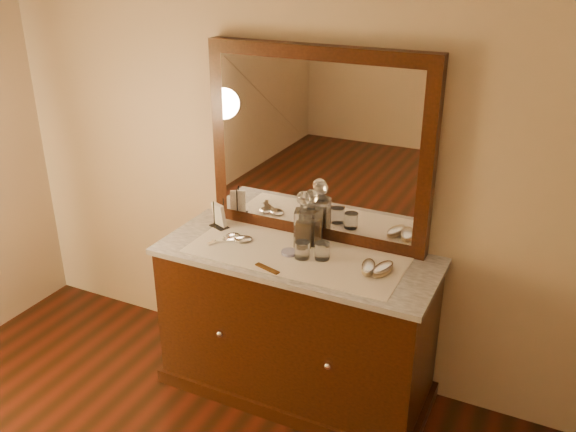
{
  "coord_description": "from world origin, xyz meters",
  "views": [
    {
      "loc": [
        1.17,
        -0.55,
        2.29
      ],
      "look_at": [
        0.0,
        1.85,
        1.1
      ],
      "focal_mm": 38.28,
      "sensor_mm": 36.0,
      "label": 1
    }
  ],
  "objects_px": {
    "decanter_right": "(311,223)",
    "decanter_left": "(304,224)",
    "dresser_cabinet": "(296,327)",
    "pin_dish": "(289,252)",
    "hand_mirror_inner": "(239,239)",
    "hand_mirror_outer": "(229,237)",
    "mirror_frame": "(318,146)",
    "brush_near": "(368,267)",
    "comb": "(267,268)",
    "napkin_rack": "(219,216)",
    "brush_far": "(383,269)"
  },
  "relations": [
    {
      "from": "comb",
      "to": "brush_far",
      "type": "distance_m",
      "value": 0.55
    },
    {
      "from": "napkin_rack",
      "to": "brush_far",
      "type": "height_order",
      "value": "napkin_rack"
    },
    {
      "from": "decanter_left",
      "to": "pin_dish",
      "type": "bearing_deg",
      "value": -99.08
    },
    {
      "from": "brush_near",
      "to": "hand_mirror_outer",
      "type": "height_order",
      "value": "brush_near"
    },
    {
      "from": "decanter_right",
      "to": "hand_mirror_inner",
      "type": "relative_size",
      "value": 1.47
    },
    {
      "from": "pin_dish",
      "to": "brush_near",
      "type": "bearing_deg",
      "value": 0.16
    },
    {
      "from": "comb",
      "to": "decanter_right",
      "type": "xyz_separation_m",
      "value": [
        0.07,
        0.36,
        0.11
      ]
    },
    {
      "from": "pin_dish",
      "to": "mirror_frame",
      "type": "bearing_deg",
      "value": 83.52
    },
    {
      "from": "decanter_left",
      "to": "brush_far",
      "type": "height_order",
      "value": "decanter_left"
    },
    {
      "from": "comb",
      "to": "brush_near",
      "type": "relative_size",
      "value": 0.88
    },
    {
      "from": "comb",
      "to": "dresser_cabinet",
      "type": "bearing_deg",
      "value": 91.84
    },
    {
      "from": "pin_dish",
      "to": "brush_near",
      "type": "height_order",
      "value": "brush_near"
    },
    {
      "from": "mirror_frame",
      "to": "comb",
      "type": "xyz_separation_m",
      "value": [
        -0.06,
        -0.46,
        -0.49
      ]
    },
    {
      "from": "dresser_cabinet",
      "to": "hand_mirror_outer",
      "type": "height_order",
      "value": "hand_mirror_outer"
    },
    {
      "from": "decanter_right",
      "to": "decanter_left",
      "type": "bearing_deg",
      "value": -123.72
    },
    {
      "from": "pin_dish",
      "to": "hand_mirror_outer",
      "type": "relative_size",
      "value": 0.42
    },
    {
      "from": "dresser_cabinet",
      "to": "pin_dish",
      "type": "distance_m",
      "value": 0.45
    },
    {
      "from": "brush_far",
      "to": "decanter_right",
      "type": "bearing_deg",
      "value": 161.52
    },
    {
      "from": "dresser_cabinet",
      "to": "mirror_frame",
      "type": "bearing_deg",
      "value": 90.0
    },
    {
      "from": "napkin_rack",
      "to": "dresser_cabinet",
      "type": "bearing_deg",
      "value": -11.07
    },
    {
      "from": "comb",
      "to": "hand_mirror_outer",
      "type": "relative_size",
      "value": 0.71
    },
    {
      "from": "dresser_cabinet",
      "to": "pin_dish",
      "type": "bearing_deg",
      "value": -144.94
    },
    {
      "from": "decanter_right",
      "to": "hand_mirror_outer",
      "type": "bearing_deg",
      "value": -160.25
    },
    {
      "from": "mirror_frame",
      "to": "brush_near",
      "type": "bearing_deg",
      "value": -34.37
    },
    {
      "from": "brush_near",
      "to": "hand_mirror_outer",
      "type": "bearing_deg",
      "value": 178.91
    },
    {
      "from": "hand_mirror_inner",
      "to": "decanter_right",
      "type": "bearing_deg",
      "value": 22.9
    },
    {
      "from": "decanter_left",
      "to": "decanter_right",
      "type": "bearing_deg",
      "value": 56.28
    },
    {
      "from": "decanter_left",
      "to": "mirror_frame",
      "type": "bearing_deg",
      "value": 85.86
    },
    {
      "from": "dresser_cabinet",
      "to": "pin_dish",
      "type": "xyz_separation_m",
      "value": [
        -0.03,
        -0.02,
        0.45
      ]
    },
    {
      "from": "hand_mirror_outer",
      "to": "decanter_right",
      "type": "bearing_deg",
      "value": 19.75
    },
    {
      "from": "pin_dish",
      "to": "hand_mirror_inner",
      "type": "distance_m",
      "value": 0.3
    },
    {
      "from": "napkin_rack",
      "to": "hand_mirror_inner",
      "type": "relative_size",
      "value": 0.8
    },
    {
      "from": "pin_dish",
      "to": "napkin_rack",
      "type": "relative_size",
      "value": 0.51
    },
    {
      "from": "brush_far",
      "to": "hand_mirror_outer",
      "type": "bearing_deg",
      "value": -179.99
    },
    {
      "from": "comb",
      "to": "decanter_right",
      "type": "height_order",
      "value": "decanter_right"
    },
    {
      "from": "comb",
      "to": "hand_mirror_inner",
      "type": "distance_m",
      "value": 0.35
    },
    {
      "from": "dresser_cabinet",
      "to": "decanter_right",
      "type": "distance_m",
      "value": 0.58
    },
    {
      "from": "brush_near",
      "to": "brush_far",
      "type": "height_order",
      "value": "brush_far"
    },
    {
      "from": "brush_near",
      "to": "decanter_right",
      "type": "bearing_deg",
      "value": 156.49
    },
    {
      "from": "comb",
      "to": "brush_near",
      "type": "bearing_deg",
      "value": 40.05
    },
    {
      "from": "dresser_cabinet",
      "to": "pin_dish",
      "type": "height_order",
      "value": "pin_dish"
    },
    {
      "from": "brush_near",
      "to": "comb",
      "type": "bearing_deg",
      "value": -156.42
    },
    {
      "from": "mirror_frame",
      "to": "brush_near",
      "type": "xyz_separation_m",
      "value": [
        0.39,
        -0.27,
        -0.48
      ]
    },
    {
      "from": "comb",
      "to": "decanter_right",
      "type": "bearing_deg",
      "value": 95.24
    },
    {
      "from": "dresser_cabinet",
      "to": "brush_near",
      "type": "distance_m",
      "value": 0.61
    },
    {
      "from": "dresser_cabinet",
      "to": "brush_near",
      "type": "xyz_separation_m",
      "value": [
        0.39,
        -0.02,
        0.46
      ]
    },
    {
      "from": "brush_near",
      "to": "pin_dish",
      "type": "bearing_deg",
      "value": -179.84
    },
    {
      "from": "dresser_cabinet",
      "to": "hand_mirror_outer",
      "type": "relative_size",
      "value": 7.02
    },
    {
      "from": "pin_dish",
      "to": "brush_far",
      "type": "bearing_deg",
      "value": 1.9
    },
    {
      "from": "dresser_cabinet",
      "to": "hand_mirror_inner",
      "type": "xyz_separation_m",
      "value": [
        -0.33,
        -0.0,
        0.45
      ]
    }
  ]
}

